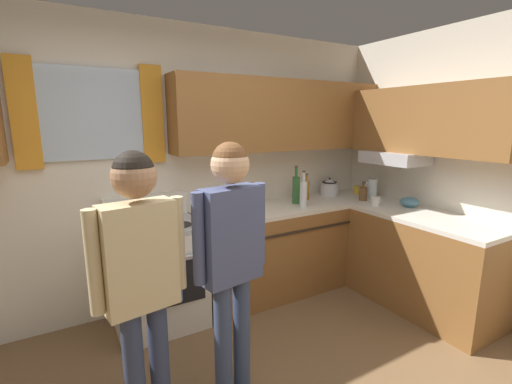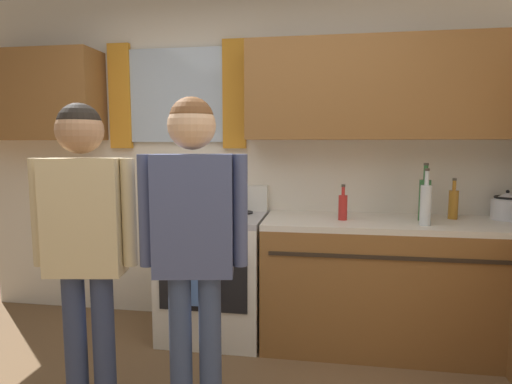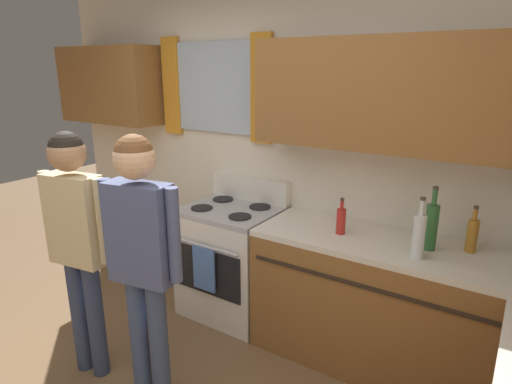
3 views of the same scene
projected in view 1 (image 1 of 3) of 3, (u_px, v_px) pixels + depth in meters
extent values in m
cube|color=silver|center=(168.00, 170.00, 3.26)|extent=(4.60, 0.10, 2.60)
cube|color=silver|center=(93.00, 114.00, 2.81)|extent=(0.76, 0.03, 0.73)
cube|color=orange|center=(24.00, 114.00, 2.57)|extent=(0.18, 0.04, 0.83)
cube|color=orange|center=(152.00, 115.00, 3.03)|extent=(0.18, 0.04, 0.83)
cube|color=brown|center=(283.00, 116.00, 3.55)|extent=(2.30, 0.32, 0.69)
cube|color=brown|center=(421.00, 120.00, 3.32)|extent=(0.32, 1.73, 0.63)
cube|color=#B7B7BC|center=(395.00, 158.00, 3.54)|extent=(0.40, 0.60, 0.12)
cube|color=brown|center=(295.00, 247.00, 3.73)|extent=(2.15, 0.62, 0.86)
cube|color=silver|center=(296.00, 206.00, 3.64)|extent=(2.15, 0.62, 0.04)
cube|color=brown|center=(423.00, 264.00, 3.28)|extent=(0.62, 1.32, 0.86)
cube|color=silver|center=(428.00, 218.00, 3.19)|extent=(0.62, 1.32, 0.04)
cube|color=#2D2319|center=(315.00, 228.00, 3.41)|extent=(2.03, 0.01, 0.02)
cube|color=silver|center=(158.00, 277.00, 3.02)|extent=(0.73, 0.62, 0.86)
cube|color=black|center=(168.00, 286.00, 2.74)|extent=(0.61, 0.01, 0.36)
cylinder|color=#ADADB2|center=(168.00, 261.00, 2.67)|extent=(0.61, 0.02, 0.02)
cube|color=#ADADB2|center=(155.00, 227.00, 2.93)|extent=(0.73, 0.62, 0.04)
cube|color=silver|center=(146.00, 206.00, 3.13)|extent=(0.73, 0.08, 0.20)
cylinder|color=black|center=(136.00, 232.00, 2.72)|extent=(0.17, 0.17, 0.01)
cylinder|color=black|center=(181.00, 225.00, 2.89)|extent=(0.17, 0.17, 0.01)
cylinder|color=black|center=(129.00, 223.00, 2.95)|extent=(0.17, 0.17, 0.01)
cylinder|color=black|center=(171.00, 217.00, 3.13)|extent=(0.17, 0.17, 0.01)
cube|color=#4C72B7|center=(169.00, 283.00, 2.70)|extent=(0.20, 0.02, 0.34)
cylinder|color=brown|center=(363.00, 194.00, 3.78)|extent=(0.08, 0.08, 0.14)
cylinder|color=brown|center=(364.00, 185.00, 3.77)|extent=(0.03, 0.03, 0.05)
cylinder|color=#3F382D|center=(364.00, 183.00, 3.76)|extent=(0.04, 0.04, 0.02)
cylinder|color=#2D6633|center=(296.00, 190.00, 3.64)|extent=(0.08, 0.08, 0.28)
cylinder|color=#2D6633|center=(296.00, 172.00, 3.60)|extent=(0.03, 0.03, 0.10)
cylinder|color=#3F382D|center=(296.00, 167.00, 3.59)|extent=(0.03, 0.03, 0.02)
cylinder|color=silver|center=(303.00, 194.00, 3.48)|extent=(0.07, 0.07, 0.26)
cylinder|color=silver|center=(304.00, 177.00, 3.44)|extent=(0.03, 0.03, 0.09)
cylinder|color=#3F382D|center=(304.00, 172.00, 3.43)|extent=(0.03, 0.03, 0.02)
cylinder|color=red|center=(253.00, 202.00, 3.33)|extent=(0.06, 0.06, 0.17)
cylinder|color=red|center=(253.00, 191.00, 3.31)|extent=(0.02, 0.02, 0.06)
cylinder|color=#3F382D|center=(253.00, 187.00, 3.30)|extent=(0.03, 0.03, 0.02)
cylinder|color=#B27223|center=(306.00, 190.00, 3.83)|extent=(0.06, 0.06, 0.20)
cylinder|color=#B27223|center=(307.00, 178.00, 3.81)|extent=(0.02, 0.02, 0.07)
cylinder|color=#3F382D|center=(307.00, 174.00, 3.80)|extent=(0.03, 0.03, 0.02)
cylinder|color=gold|center=(357.00, 190.00, 4.15)|extent=(0.08, 0.08, 0.09)
torus|color=gold|center=(360.00, 189.00, 4.18)|extent=(0.06, 0.01, 0.06)
cylinder|color=white|center=(375.00, 201.00, 3.55)|extent=(0.08, 0.08, 0.09)
torus|color=white|center=(379.00, 200.00, 3.57)|extent=(0.07, 0.01, 0.07)
cylinder|color=silver|center=(329.00, 189.00, 4.04)|extent=(0.20, 0.20, 0.14)
cone|color=silver|center=(330.00, 181.00, 4.02)|extent=(0.18, 0.18, 0.05)
sphere|color=black|center=(330.00, 179.00, 4.02)|extent=(0.02, 0.02, 0.02)
cone|color=silver|center=(338.00, 186.00, 4.10)|extent=(0.09, 0.04, 0.07)
torus|color=black|center=(330.00, 182.00, 4.02)|extent=(0.17, 0.17, 0.02)
cylinder|color=silver|center=(372.00, 189.00, 3.87)|extent=(0.11, 0.11, 0.22)
torus|color=silver|center=(368.00, 188.00, 3.83)|extent=(0.14, 0.02, 0.14)
cylinder|color=teal|center=(409.00, 205.00, 3.52)|extent=(0.10, 0.10, 0.03)
ellipsoid|color=teal|center=(409.00, 202.00, 3.51)|extent=(0.18, 0.18, 0.10)
cylinder|color=#2D3856|center=(160.00, 368.00, 1.95)|extent=(0.11, 0.11, 0.79)
cylinder|color=#2D3856|center=(135.00, 379.00, 1.87)|extent=(0.11, 0.11, 0.79)
cube|color=#D1BC8C|center=(139.00, 257.00, 1.77)|extent=(0.38, 0.21, 0.56)
cylinder|color=#D1BC8C|center=(179.00, 243.00, 1.90)|extent=(0.07, 0.07, 0.52)
cylinder|color=#D1BC8C|center=(93.00, 263.00, 1.64)|extent=(0.07, 0.07, 0.52)
sphere|color=#A87A56|center=(134.00, 177.00, 1.69)|extent=(0.22, 0.22, 0.22)
sphere|color=black|center=(133.00, 171.00, 1.69)|extent=(0.20, 0.20, 0.20)
cylinder|color=#38476B|center=(242.00, 335.00, 2.24)|extent=(0.11, 0.11, 0.81)
cylinder|color=#38476B|center=(223.00, 344.00, 2.15)|extent=(0.11, 0.11, 0.81)
cube|color=#47517A|center=(231.00, 235.00, 2.06)|extent=(0.39, 0.22, 0.57)
cylinder|color=#47517A|center=(260.00, 224.00, 2.19)|extent=(0.07, 0.07, 0.52)
cylinder|color=#47517A|center=(198.00, 239.00, 1.92)|extent=(0.07, 0.07, 0.52)
sphere|color=#DBAD84|center=(230.00, 165.00, 1.98)|extent=(0.22, 0.22, 0.22)
sphere|color=brown|center=(230.00, 160.00, 1.97)|extent=(0.20, 0.20, 0.20)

